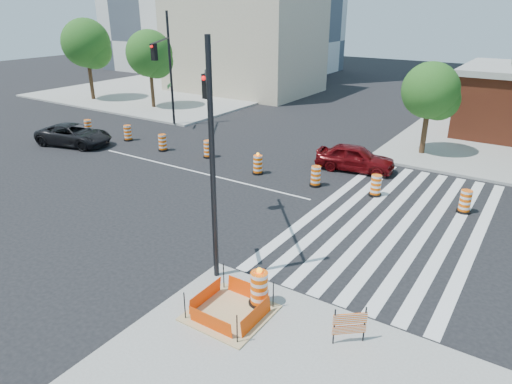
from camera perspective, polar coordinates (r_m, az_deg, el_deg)
ground at (r=24.97m, az=-7.61°, el=2.55°), size 120.00×120.00×0.00m
sidewalk_nw at (r=49.65m, az=-10.00°, el=12.44°), size 22.00×22.00×0.15m
crosswalk_east at (r=20.05m, az=16.95°, el=-3.39°), size 6.75×13.50×0.01m
lane_centerline at (r=24.97m, az=-7.61°, el=2.56°), size 14.00×0.12×0.01m
excavation_pit at (r=13.58m, az=-3.26°, el=-14.69°), size 2.20×2.20×0.90m
beige_midrise at (r=48.38m, az=-1.51°, el=18.38°), size 14.00×10.00×10.00m
red_coupe at (r=25.31m, az=12.29°, el=4.21°), size 4.42×2.33×1.43m
dark_suv at (r=31.60m, az=-21.79°, el=6.66°), size 5.26×3.35×1.35m
signal_pole_se at (r=14.97m, az=-5.76°, el=7.66°), size 3.78×4.42×7.52m
signal_pole_nw at (r=32.58m, az=-11.24°, el=15.71°), size 3.39×5.04×7.86m
pit_drum at (r=13.64m, az=0.41°, el=-12.11°), size 0.64×0.64×1.26m
barricade at (r=12.53m, az=11.62°, el=-15.84°), size 0.72×0.62×1.07m
tree_north_a at (r=45.82m, az=-20.36°, el=16.75°), size 4.31×4.31×7.33m
tree_north_b at (r=40.65m, az=-13.10°, el=16.20°), size 3.84×3.84×6.54m
tree_north_c at (r=28.46m, az=21.02°, el=11.40°), size 3.28×3.22×5.47m
median_drum_0 at (r=33.98m, az=-20.23°, el=7.56°), size 0.60×0.60×1.02m
median_drum_1 at (r=31.61m, az=-15.73°, el=7.06°), size 0.60×0.60×1.02m
median_drum_2 at (r=28.83m, az=-11.60°, el=6.01°), size 0.60×0.60×1.02m
median_drum_3 at (r=27.11m, az=-6.02°, el=5.30°), size 0.60×0.60×1.02m
median_drum_4 at (r=24.28m, az=0.23°, el=3.39°), size 0.60×0.60×1.18m
median_drum_5 at (r=22.81m, az=7.48°, el=1.90°), size 0.60×0.60×1.02m
median_drum_6 at (r=22.17m, az=14.74°, el=0.71°), size 0.60×0.60×1.02m
median_drum_7 at (r=21.68m, az=24.67°, el=-1.18°), size 0.60×0.60×1.02m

